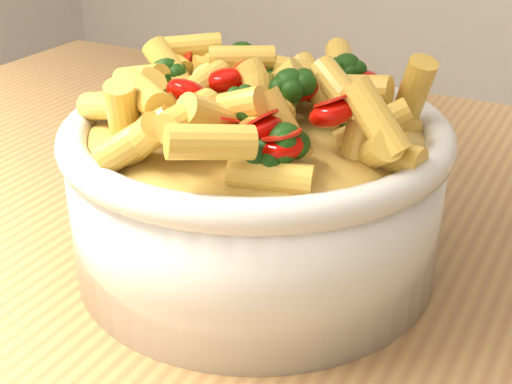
% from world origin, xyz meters
% --- Properties ---
extents(table, '(1.20, 0.80, 0.90)m').
position_xyz_m(table, '(0.00, 0.00, 0.80)').
color(table, '#A47A46').
rests_on(table, ground).
extents(serving_bowl, '(0.27, 0.27, 0.12)m').
position_xyz_m(serving_bowl, '(-0.05, -0.04, 0.96)').
color(serving_bowl, silver).
rests_on(serving_bowl, table).
extents(pasta_salad, '(0.21, 0.21, 0.05)m').
position_xyz_m(pasta_salad, '(-0.05, -0.04, 1.03)').
color(pasta_salad, '#EDBB4B').
rests_on(pasta_salad, serving_bowl).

